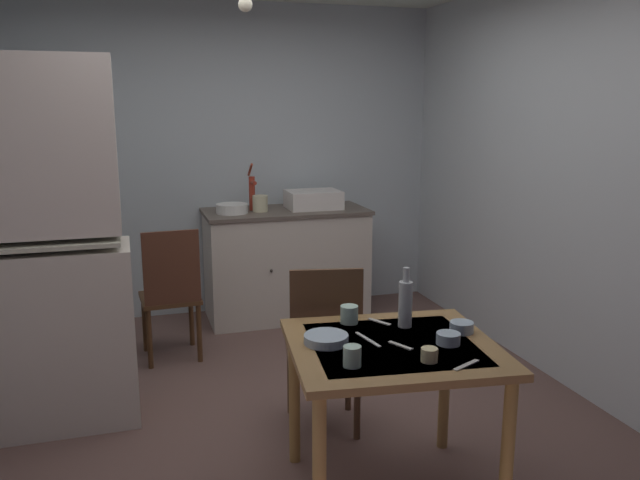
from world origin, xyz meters
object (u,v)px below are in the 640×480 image
(dining_table, at_px, (392,366))
(chair_far_side, at_px, (324,346))
(sink_basin, at_px, (313,199))
(mixing_bowl_counter, at_px, (232,209))
(chair_by_counter, at_px, (171,292))
(glass_bottle, at_px, (405,303))
(hand_pump, at_px, (252,190))
(hutch_cabinet, at_px, (42,260))
(teacup_mint, at_px, (429,355))
(serving_bowl_wide, at_px, (462,327))

(dining_table, xyz_separation_m, chair_far_side, (-0.12, 0.64, -0.14))
(sink_basin, distance_m, mixing_bowl_counter, 0.70)
(chair_by_counter, relative_size, glass_bottle, 3.29)
(sink_basin, height_order, dining_table, sink_basin)
(dining_table, xyz_separation_m, glass_bottle, (0.14, 0.19, 0.23))
(hand_pump, xyz_separation_m, glass_bottle, (0.25, -2.50, -0.23))
(hutch_cabinet, height_order, teacup_mint, hutch_cabinet)
(hutch_cabinet, relative_size, sink_basin, 4.64)
(chair_far_side, height_order, chair_by_counter, chair_far_side)
(dining_table, relative_size, glass_bottle, 3.45)
(hutch_cabinet, relative_size, chair_by_counter, 2.13)
(hutch_cabinet, relative_size, serving_bowl_wide, 18.36)
(serving_bowl_wide, bearing_deg, chair_far_side, 128.60)
(dining_table, xyz_separation_m, teacup_mint, (0.06, -0.23, 0.14))
(sink_basin, relative_size, hand_pump, 1.13)
(hutch_cabinet, bearing_deg, sink_basin, 36.41)
(mixing_bowl_counter, bearing_deg, hutch_cabinet, -132.17)
(dining_table, distance_m, serving_bowl_wide, 0.39)
(hutch_cabinet, distance_m, hand_pump, 2.09)
(glass_bottle, bearing_deg, hutch_cabinet, 149.37)
(sink_basin, bearing_deg, mixing_bowl_counter, -175.90)
(serving_bowl_wide, bearing_deg, hand_pump, 100.01)
(hand_pump, distance_m, teacup_mint, 2.94)
(sink_basin, height_order, teacup_mint, sink_basin)
(chair_far_side, relative_size, serving_bowl_wide, 8.66)
(mixing_bowl_counter, distance_m, chair_by_counter, 0.98)
(hand_pump, distance_m, chair_far_side, 2.13)
(mixing_bowl_counter, bearing_deg, chair_far_side, -85.01)
(teacup_mint, height_order, glass_bottle, glass_bottle)
(chair_by_counter, bearing_deg, glass_bottle, -60.52)
(mixing_bowl_counter, height_order, chair_far_side, mixing_bowl_counter)
(hutch_cabinet, xyz_separation_m, chair_far_side, (1.44, -0.55, -0.45))
(chair_by_counter, xyz_separation_m, teacup_mint, (0.91, -2.16, 0.27))
(chair_far_side, bearing_deg, dining_table, -79.50)
(hand_pump, distance_m, glass_bottle, 2.52)
(hutch_cabinet, height_order, serving_bowl_wide, hutch_cabinet)
(chair_far_side, xyz_separation_m, glass_bottle, (0.26, -0.46, 0.36))
(chair_far_side, distance_m, glass_bottle, 0.64)
(mixing_bowl_counter, xyz_separation_m, glass_bottle, (0.43, -2.41, -0.10))
(dining_table, relative_size, serving_bowl_wide, 9.04)
(mixing_bowl_counter, relative_size, chair_by_counter, 0.26)
(hutch_cabinet, xyz_separation_m, dining_table, (1.56, -1.20, -0.32))
(chair_far_side, bearing_deg, hutch_cabinet, 159.02)
(hand_pump, bearing_deg, chair_by_counter, -134.13)
(sink_basin, bearing_deg, glass_bottle, -96.15)
(chair_by_counter, distance_m, teacup_mint, 2.36)
(sink_basin, bearing_deg, teacup_mint, -96.82)
(hand_pump, bearing_deg, sink_basin, -5.05)
(hutch_cabinet, height_order, mixing_bowl_counter, hutch_cabinet)
(sink_basin, xyz_separation_m, chair_by_counter, (-1.25, -0.71, -0.50))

